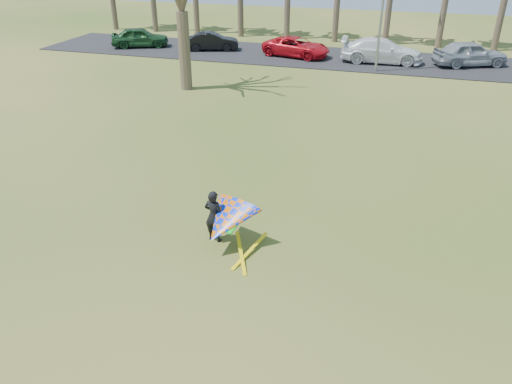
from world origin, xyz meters
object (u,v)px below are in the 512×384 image
(car_3, at_px, (382,51))
(car_4, at_px, (470,53))
(car_2, at_px, (296,47))
(kite_flyer, at_px, (225,221))
(car_1, at_px, (212,41))
(car_0, at_px, (140,37))

(car_3, xyz_separation_m, car_4, (5.64, 0.67, 0.02))
(car_2, xyz_separation_m, kite_flyer, (3.29, -24.08, 0.12))
(car_4, distance_m, kite_flyer, 25.96)
(car_1, height_order, car_2, car_2)
(car_3, relative_size, car_4, 1.15)
(car_0, distance_m, car_3, 18.06)
(car_0, relative_size, car_1, 1.10)
(car_2, relative_size, kite_flyer, 2.00)
(car_0, height_order, kite_flyer, kite_flyer)
(car_2, relative_size, car_3, 0.88)
(car_1, height_order, kite_flyer, kite_flyer)
(car_3, bearing_deg, kite_flyer, 170.62)
(car_2, bearing_deg, kite_flyer, -158.50)
(car_0, distance_m, car_1, 5.72)
(car_2, height_order, car_4, car_4)
(car_1, relative_size, car_3, 0.72)
(car_1, distance_m, kite_flyer, 26.20)
(car_2, relative_size, car_4, 1.01)
(car_3, height_order, car_4, car_4)
(car_1, distance_m, car_2, 6.46)
(car_3, xyz_separation_m, kite_flyer, (-2.62, -23.94, -0.00))
(car_1, relative_size, car_2, 0.81)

